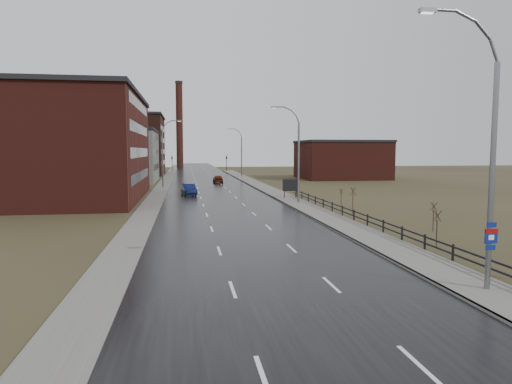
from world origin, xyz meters
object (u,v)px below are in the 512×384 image
object	(u,v)px
billboard	(290,186)
streetlight_main	(486,155)
car_far	(218,179)
car_near	(189,190)

from	to	relation	value
billboard	streetlight_main	bearing A→B (deg)	-90.91
streetlight_main	car_far	bearing A→B (deg)	95.31
billboard	car_near	distance (m)	14.63
streetlight_main	billboard	distance (m)	39.66
streetlight_main	car_far	xyz separation A→B (m)	(-6.50, 69.94, -5.29)
car_far	billboard	bearing A→B (deg)	103.22
streetlight_main	car_near	distance (m)	48.11
car_near	car_far	xyz separation A→B (m)	(5.80, 23.73, -0.02)
billboard	car_far	size ratio (longest dim) A/B	0.57
streetlight_main	billboard	world-z (taller)	streetlight_main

